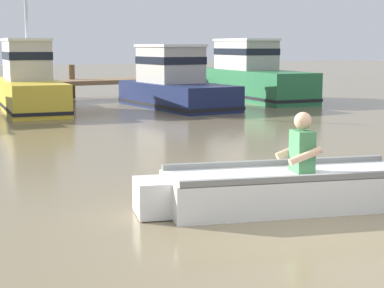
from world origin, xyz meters
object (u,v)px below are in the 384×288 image
object	(u,v)px
rowboat_with_person	(285,188)
moored_boat_navy	(174,84)
moored_boat_green	(251,77)
moored_boat_yellow	(29,84)

from	to	relation	value
rowboat_with_person	moored_boat_navy	bearing A→B (deg)	66.93
rowboat_with_person	moored_boat_green	size ratio (longest dim) A/B	0.54
moored_boat_yellow	moored_boat_green	xyz separation A→B (m)	(8.42, 0.02, 0.02)
rowboat_with_person	moored_boat_green	bearing A→B (deg)	55.76
moored_boat_navy	moored_boat_green	bearing A→B (deg)	18.86
moored_boat_green	moored_boat_yellow	bearing A→B (deg)	-179.88
moored_boat_yellow	rowboat_with_person	bearing A→B (deg)	-93.31
moored_boat_navy	moored_boat_green	distance (m)	4.26
rowboat_with_person	moored_boat_navy	xyz separation A→B (m)	(5.17, 12.14, 0.50)
rowboat_with_person	moored_boat_green	xyz separation A→B (m)	(9.20, 13.51, 0.59)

